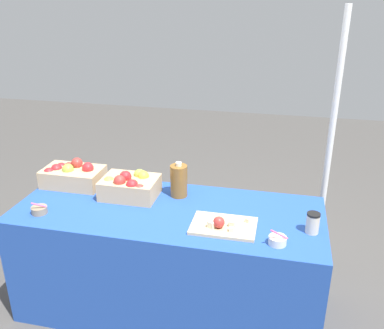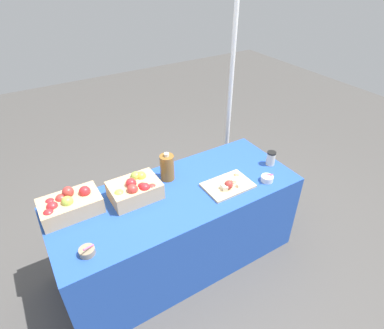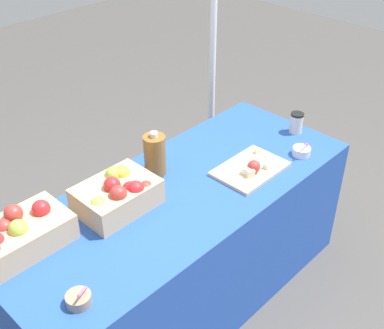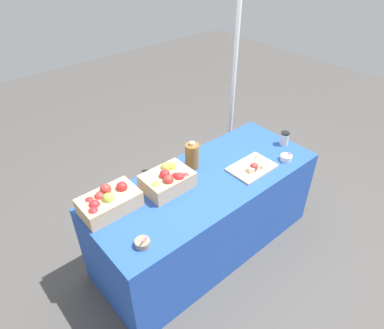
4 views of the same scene
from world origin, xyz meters
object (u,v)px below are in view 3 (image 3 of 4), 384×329
at_px(tent_pole, 213,56).
at_px(cutting_board_front, 251,168).
at_px(sample_bowl_mid, 302,151).
at_px(apple_crate_left, 18,235).
at_px(coffee_cup, 296,123).
at_px(apple_crate_middle, 118,194).
at_px(cider_jug, 155,155).
at_px(sample_bowl_near, 79,299).

bearing_deg(tent_pole, cutting_board_front, -126.84).
bearing_deg(sample_bowl_mid, apple_crate_left, 162.83).
xyz_separation_m(cutting_board_front, coffee_cup, (0.49, 0.06, 0.04)).
bearing_deg(sample_bowl_mid, cutting_board_front, 162.20).
distance_m(apple_crate_left, cutting_board_front, 1.16).
distance_m(apple_crate_middle, cider_jug, 0.32).
xyz_separation_m(cutting_board_front, tent_pole, (0.61, 0.82, 0.20)).
xyz_separation_m(apple_crate_left, apple_crate_middle, (0.45, -0.08, 0.00)).
bearing_deg(sample_bowl_near, cutting_board_front, 4.00).
distance_m(sample_bowl_near, cider_jug, 0.88).
height_order(apple_crate_left, sample_bowl_mid, apple_crate_left).
xyz_separation_m(sample_bowl_mid, tent_pole, (0.30, 0.92, 0.19)).
height_order(sample_bowl_mid, tent_pole, tent_pole).
bearing_deg(apple_crate_left, tent_pole, 15.63).
bearing_deg(cutting_board_front, tent_pole, 53.16).
relative_size(sample_bowl_near, coffee_cup, 0.80).
bearing_deg(tent_pole, apple_crate_middle, -155.95).
distance_m(apple_crate_middle, coffee_cup, 1.16).
distance_m(apple_crate_middle, sample_bowl_near, 0.57).
height_order(apple_crate_left, sample_bowl_near, apple_crate_left).
distance_m(cider_jug, tent_pole, 1.08).
height_order(apple_crate_left, cider_jug, cider_jug).
relative_size(apple_crate_left, apple_crate_middle, 1.12).
bearing_deg(cutting_board_front, coffee_cup, 7.23).
height_order(cutting_board_front, tent_pole, tent_pole).
xyz_separation_m(cider_jug, tent_pole, (0.96, 0.48, 0.11)).
relative_size(cider_jug, tent_pole, 0.12).
height_order(apple_crate_middle, sample_bowl_mid, apple_crate_middle).
distance_m(cutting_board_front, sample_bowl_near, 1.11).
relative_size(cutting_board_front, cider_jug, 1.56).
distance_m(cutting_board_front, sample_bowl_mid, 0.32).
height_order(coffee_cup, tent_pole, tent_pole).
bearing_deg(cutting_board_front, cider_jug, 135.40).
relative_size(apple_crate_left, sample_bowl_near, 4.19).
xyz_separation_m(cutting_board_front, cider_jug, (-0.34, 0.34, 0.09)).
distance_m(sample_bowl_mid, coffee_cup, 0.25).
relative_size(apple_crate_middle, cutting_board_front, 0.97).
distance_m(apple_crate_middle, sample_bowl_mid, 1.02).
bearing_deg(coffee_cup, cider_jug, 161.65).
relative_size(cider_jug, coffee_cup, 1.96).
bearing_deg(cutting_board_front, apple_crate_middle, 158.69).
xyz_separation_m(apple_crate_middle, tent_pole, (1.26, 0.56, 0.14)).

